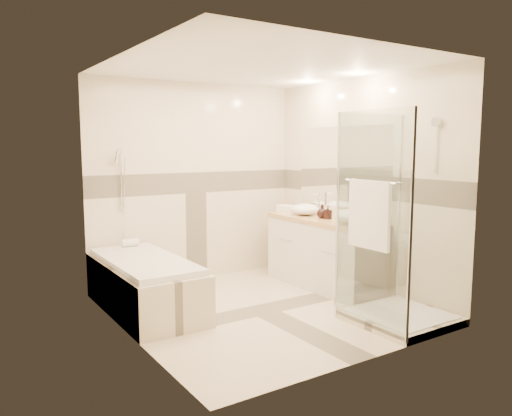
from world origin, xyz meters
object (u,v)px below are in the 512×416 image
shower_enclosure (388,272)px  vessel_sink_near (305,209)px  vanity (324,253)px  bathtub (145,282)px  vessel_sink_far (353,216)px  amenity_bottle_a (328,213)px  amenity_bottle_b (322,211)px

shower_enclosure → vessel_sink_near: (0.27, 1.63, 0.42)m
vanity → shower_enclosure: shower_enclosure is taller
bathtub → shower_enclosure: 2.47m
bathtub → vessel_sink_far: bearing=-21.6°
shower_enclosure → amenity_bottle_a: 1.30m
vessel_sink_far → vessel_sink_near: bearing=90.0°
bathtub → shower_enclosure: (1.86, -1.62, 0.20)m
amenity_bottle_b → bathtub: bearing=171.4°
vessel_sink_near → vanity: bearing=-86.8°
vessel_sink_far → amenity_bottle_a: size_ratio=2.66×
shower_enclosure → vanity: bearing=77.0°
shower_enclosure → vessel_sink_far: 0.93m
vanity → vessel_sink_far: vessel_sink_far is taller
bathtub → vanity: 2.18m
amenity_bottle_a → vessel_sink_near: bearing=90.0°
shower_enclosure → bathtub: bearing=138.9°
vanity → vessel_sink_near: bearing=93.2°
vessel_sink_near → amenity_bottle_a: bearing=-90.0°
shower_enclosure → amenity_bottle_b: (0.27, 1.30, 0.43)m
bathtub → vanity: (2.15, -0.35, 0.12)m
vessel_sink_near → bathtub: bearing=-179.8°
vanity → amenity_bottle_b: (-0.02, 0.03, 0.51)m
bathtub → amenity_bottle_a: 2.26m
shower_enclosure → vessel_sink_near: shower_enclosure is taller
bathtub → vessel_sink_far: vessel_sink_far is taller
amenity_bottle_a → amenity_bottle_b: amenity_bottle_b is taller
vanity → amenity_bottle_b: size_ratio=9.80×
vessel_sink_near → amenity_bottle_a: 0.43m
bathtub → amenity_bottle_b: size_ratio=10.28×
vessel_sink_near → amenity_bottle_a: (0.00, -0.43, 0.01)m
bathtub → shower_enclosure: bearing=-41.1°
vanity → amenity_bottle_a: size_ratio=10.27×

